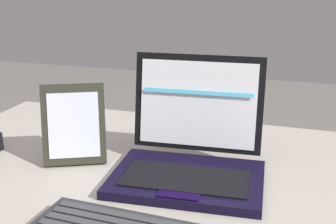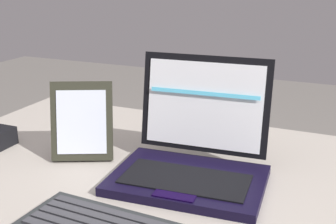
% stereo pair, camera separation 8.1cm
% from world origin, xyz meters
% --- Properties ---
extents(laptop_front, '(0.31, 0.26, 0.24)m').
position_xyz_m(laptop_front, '(-0.05, 0.03, 0.78)').
color(laptop_front, black).
rests_on(laptop_front, desk).
extents(photo_frame, '(0.15, 0.11, 0.17)m').
position_xyz_m(photo_frame, '(-0.30, 0.03, 0.82)').
color(photo_frame, '#27281D').
rests_on(photo_frame, desk).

